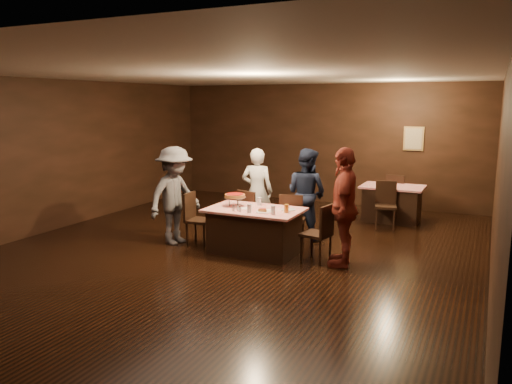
% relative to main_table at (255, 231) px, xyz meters
% --- Properties ---
extents(room, '(10.00, 10.04, 3.02)m').
position_rel_main_table_xyz_m(room, '(-0.33, -0.22, 1.75)').
color(room, black).
rests_on(room, ground).
extents(main_table, '(1.60, 1.00, 0.77)m').
position_rel_main_table_xyz_m(main_table, '(0.00, 0.00, 0.00)').
color(main_table, red).
rests_on(main_table, ground).
extents(back_table, '(1.30, 0.90, 0.77)m').
position_rel_main_table_xyz_m(back_table, '(1.68, 3.38, 0.00)').
color(back_table, '#AA0B1C').
rests_on(back_table, ground).
extents(chair_far_left, '(0.51, 0.51, 0.95)m').
position_rel_main_table_xyz_m(chair_far_left, '(-0.40, 0.75, 0.09)').
color(chair_far_left, black).
rests_on(chair_far_left, ground).
extents(chair_far_right, '(0.50, 0.50, 0.95)m').
position_rel_main_table_xyz_m(chair_far_right, '(0.40, 0.75, 0.09)').
color(chair_far_right, black).
rests_on(chair_far_right, ground).
extents(chair_end_left, '(0.46, 0.46, 0.95)m').
position_rel_main_table_xyz_m(chair_end_left, '(-1.10, 0.00, 0.09)').
color(chair_end_left, black).
rests_on(chair_end_left, ground).
extents(chair_end_right, '(0.49, 0.49, 0.95)m').
position_rel_main_table_xyz_m(chair_end_right, '(1.10, 0.00, 0.09)').
color(chair_end_right, black).
rests_on(chair_end_right, ground).
extents(chair_back_near, '(0.50, 0.50, 0.95)m').
position_rel_main_table_xyz_m(chair_back_near, '(1.68, 2.68, 0.09)').
color(chair_back_near, black).
rests_on(chair_back_near, ground).
extents(chair_back_far, '(0.47, 0.47, 0.95)m').
position_rel_main_table_xyz_m(chair_back_far, '(1.68, 3.98, 0.09)').
color(chair_back_far, black).
rests_on(chair_back_far, ground).
extents(diner_white_jacket, '(0.68, 0.52, 1.68)m').
position_rel_main_table_xyz_m(diner_white_jacket, '(-0.51, 1.17, 0.46)').
color(diner_white_jacket, silver).
rests_on(diner_white_jacket, ground).
extents(diner_navy_hoodie, '(0.98, 0.86, 1.71)m').
position_rel_main_table_xyz_m(diner_navy_hoodie, '(0.46, 1.28, 0.47)').
color(diner_navy_hoodie, '#151C31').
rests_on(diner_navy_hoodie, ground).
extents(diner_grey_knit, '(0.89, 1.26, 1.77)m').
position_rel_main_table_xyz_m(diner_grey_knit, '(-1.55, -0.09, 0.50)').
color(diner_grey_knit, '#57585C').
rests_on(diner_grey_knit, ground).
extents(diner_red_shirt, '(0.67, 1.17, 1.87)m').
position_rel_main_table_xyz_m(diner_red_shirt, '(1.54, 0.01, 0.55)').
color(diner_red_shirt, maroon).
rests_on(diner_red_shirt, ground).
extents(pizza_stand, '(0.38, 0.38, 0.22)m').
position_rel_main_table_xyz_m(pizza_stand, '(-0.40, 0.05, 0.57)').
color(pizza_stand, black).
rests_on(pizza_stand, main_table).
extents(plate_with_slice, '(0.25, 0.25, 0.06)m').
position_rel_main_table_xyz_m(plate_with_slice, '(0.25, -0.18, 0.41)').
color(plate_with_slice, white).
rests_on(plate_with_slice, main_table).
extents(plate_empty, '(0.25, 0.25, 0.01)m').
position_rel_main_table_xyz_m(plate_empty, '(0.55, 0.15, 0.39)').
color(plate_empty, white).
rests_on(plate_empty, main_table).
extents(glass_front_left, '(0.08, 0.08, 0.14)m').
position_rel_main_table_xyz_m(glass_front_left, '(0.05, -0.30, 0.46)').
color(glass_front_left, silver).
rests_on(glass_front_left, main_table).
extents(glass_front_right, '(0.08, 0.08, 0.14)m').
position_rel_main_table_xyz_m(glass_front_right, '(0.45, -0.25, 0.46)').
color(glass_front_right, silver).
rests_on(glass_front_right, main_table).
extents(glass_amber, '(0.08, 0.08, 0.14)m').
position_rel_main_table_xyz_m(glass_amber, '(0.60, -0.05, 0.46)').
color(glass_amber, '#BF7F26').
rests_on(glass_amber, main_table).
extents(glass_back, '(0.08, 0.08, 0.14)m').
position_rel_main_table_xyz_m(glass_back, '(-0.05, 0.30, 0.46)').
color(glass_back, silver).
rests_on(glass_back, main_table).
extents(condiments, '(0.17, 0.10, 0.09)m').
position_rel_main_table_xyz_m(condiments, '(-0.18, -0.28, 0.43)').
color(condiments, silver).
rests_on(condiments, main_table).
extents(napkin_center, '(0.19, 0.19, 0.01)m').
position_rel_main_table_xyz_m(napkin_center, '(0.30, 0.00, 0.39)').
color(napkin_center, white).
rests_on(napkin_center, main_table).
extents(napkin_left, '(0.21, 0.21, 0.01)m').
position_rel_main_table_xyz_m(napkin_left, '(-0.15, -0.05, 0.39)').
color(napkin_left, white).
rests_on(napkin_left, main_table).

